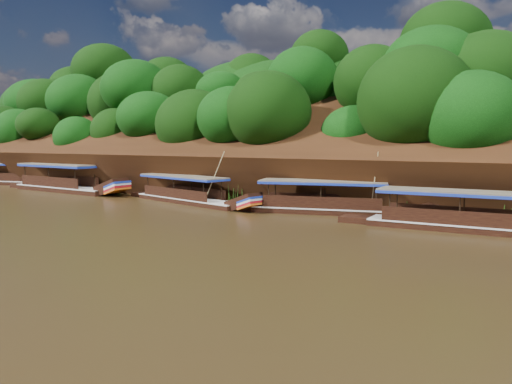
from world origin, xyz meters
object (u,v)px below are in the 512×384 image
boat_0 (490,224)px  boat_2 (194,198)px  boat_1 (343,207)px  boat_4 (8,180)px  boat_3 (69,186)px

boat_0 → boat_2: size_ratio=1.00×
boat_0 → boat_1: bearing=163.3°
boat_2 → boat_4: bearing=-171.5°
boat_3 → boat_1: bearing=3.4°
boat_1 → boat_4: 41.63m
boat_4 → boat_1: bearing=-18.1°
boat_4 → boat_2: bearing=-20.9°
boat_1 → boat_2: 12.28m
boat_0 → boat_4: size_ratio=0.99×
boat_3 → boat_4: size_ratio=1.09×
boat_2 → boat_4: size_ratio=0.99×
boat_1 → boat_0: bearing=-29.5°
boat_0 → boat_3: bearing=174.1°
boat_0 → boat_4: boat_0 is taller
boat_1 → boat_4: (-41.61, 1.18, 0.05)m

